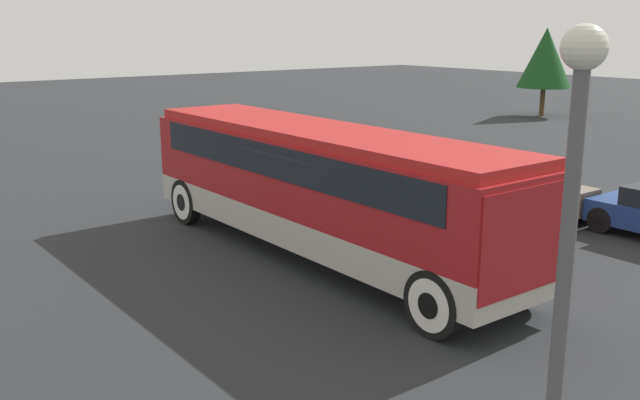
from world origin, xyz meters
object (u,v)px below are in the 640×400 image
Objects in this scene: parked_car_mid at (348,170)px; parked_car_far at (512,187)px; tour_bus at (323,180)px; lamp_post at (571,205)px.

parked_car_far is at bearing 25.87° from parked_car_mid.
tour_bus is 2.16× the size of lamp_post.
tour_bus reaches higher than parked_car_far.
tour_bus is at bearing 157.97° from lamp_post.
tour_bus is 9.19m from lamp_post.
lamp_post is at bearing -50.35° from parked_car_far.
tour_bus is at bearing -89.11° from parked_car_far.
parked_car_far is at bearing 90.89° from tour_bus.
parked_car_mid is at bearing 148.48° from lamp_post.
lamp_post reaches higher than tour_bus.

